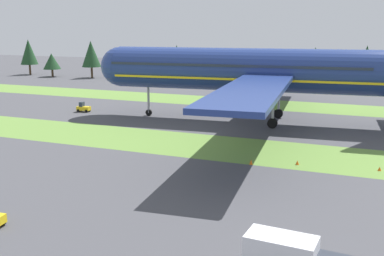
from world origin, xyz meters
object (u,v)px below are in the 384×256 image
object	(u,v)px
airliner	(262,70)
pushback_tractor	(83,108)
taxiway_marker_1	(251,162)
taxiway_marker_0	(297,162)
taxiway_marker_2	(380,169)

from	to	relation	value
airliner	pushback_tractor	bearing A→B (deg)	90.00
taxiway_marker_1	taxiway_marker_0	bearing A→B (deg)	20.65
taxiway_marker_1	taxiway_marker_2	size ratio (longest dim) A/B	1.26
taxiway_marker_0	taxiway_marker_2	world-z (taller)	taxiway_marker_0
taxiway_marker_2	taxiway_marker_1	bearing A→B (deg)	-167.97
airliner	pushback_tractor	xyz separation A→B (m)	(-35.23, -3.20, -8.45)
pushback_tractor	taxiway_marker_2	distance (m)	58.33
pushback_tractor	taxiway_marker_0	world-z (taller)	pushback_tractor
airliner	taxiway_marker_2	xyz separation A→B (m)	(19.78, -22.57, -9.03)
airliner	taxiway_marker_1	xyz separation A→B (m)	(5.00, -25.72, -8.97)
airliner	taxiway_marker_1	size ratio (longest dim) A/B	127.51
airliner	taxiway_marker_0	distance (m)	27.38
pushback_tractor	taxiway_marker_0	distance (m)	49.98
pushback_tractor	taxiway_marker_1	world-z (taller)	pushback_tractor
taxiway_marker_1	airliner	bearing A→B (deg)	101.01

